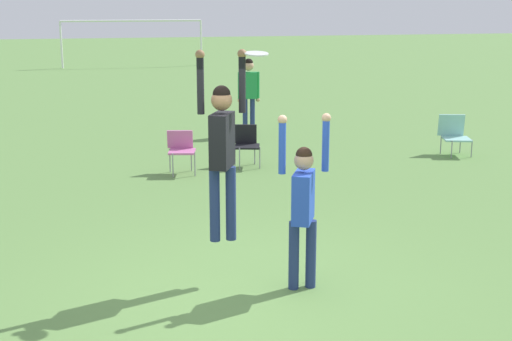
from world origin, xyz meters
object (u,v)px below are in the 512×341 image
Objects in this scene: person_jumping at (222,141)px; frisbee at (257,54)px; camping_chair_0 at (454,133)px; person_spectator_near at (249,89)px; person_defending at (303,199)px; camping_chair_1 at (181,147)px; camping_chair_2 at (246,142)px.

frisbee is at bearing -74.34° from person_jumping.
person_spectator_near is at bearing -24.04° from camping_chair_0.
person_defending is at bearing 66.61° from camping_chair_0.
person_jumping reaches higher than camping_chair_1.
person_jumping reaches higher than person_defending.
frisbee is 0.14× the size of person_spectator_near.
person_spectator_near reaches higher than camping_chair_1.
frisbee is at bearing 62.70° from camping_chair_0.
camping_chair_1 is (0.33, 5.56, -1.18)m from person_jumping.
frisbee is 0.31× the size of camping_chair_0.
camping_chair_1 is (-0.51, 5.98, -0.56)m from person_defending.
camping_chair_2 is (1.35, 0.28, -0.01)m from camping_chair_1.
camping_chair_1 is at bearing 27.16° from camping_chair_2.
person_defending is 1.07× the size of person_spectator_near.
camping_chair_0 is 0.46× the size of person_spectator_near.
person_jumping reaches higher than camping_chair_0.
camping_chair_0 is at bearing -164.03° from camping_chair_1.
camping_chair_0 is 4.60m from camping_chair_2.
frisbee is at bearing -90.39° from person_spectator_near.
camping_chair_0 is (6.27, 5.82, -1.21)m from person_jumping.
person_spectator_near reaches higher than camping_chair_0.
person_spectator_near is at bearing -163.56° from person_defending.
frisbee reaches higher than person_spectator_near.
person_defending is at bearing -90.00° from person_jumping.
person_jumping reaches higher than person_spectator_near.
person_defending is 6.34m from camping_chair_2.
frisbee is at bearing 93.16° from camping_chair_2.
camping_chair_2 is at bearing 17.46° from camping_chair_0.
camping_chair_0 is (5.43, 6.24, -0.60)m from person_defending.
person_defending is 6.03m from camping_chair_1.
frisbee reaches higher than camping_chair_1.
frisbee reaches higher than person_defending.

